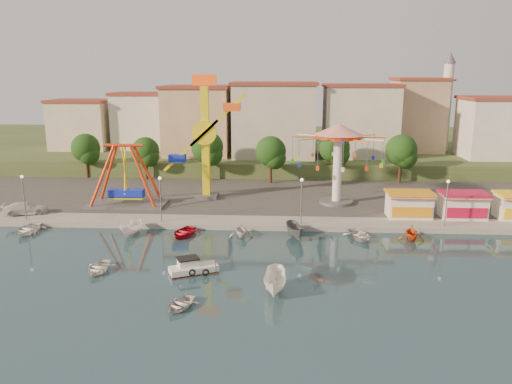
# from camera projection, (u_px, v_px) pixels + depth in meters

# --- Properties ---
(ground) EXTENTS (200.00, 200.00, 0.00)m
(ground) POSITION_uv_depth(u_px,v_px,m) (216.00, 271.00, 44.50)
(ground) COLOR #15323A
(ground) RESTS_ON ground
(quay_deck) EXTENTS (200.00, 100.00, 0.60)m
(quay_deck) POSITION_uv_depth(u_px,v_px,m) (255.00, 156.00, 104.65)
(quay_deck) COLOR #9E998E
(quay_deck) RESTS_ON ground
(asphalt_pad) EXTENTS (90.00, 28.00, 0.01)m
(asphalt_pad) POSITION_uv_depth(u_px,v_px,m) (243.00, 189.00, 73.50)
(asphalt_pad) COLOR #4C4944
(asphalt_pad) RESTS_ON quay_deck
(hill_terrace) EXTENTS (200.00, 60.00, 3.00)m
(hill_terrace) POSITION_uv_depth(u_px,v_px,m) (256.00, 147.00, 109.23)
(hill_terrace) COLOR #384C26
(hill_terrace) RESTS_ON ground
(pirate_ship_ride) EXTENTS (10.00, 5.00, 8.00)m
(pirate_ship_ride) POSITION_uv_depth(u_px,v_px,m) (125.00, 176.00, 63.66)
(pirate_ship_ride) COLOR #59595E
(pirate_ship_ride) RESTS_ON quay_deck
(kamikaze_tower) EXTENTS (7.60, 3.10, 16.50)m
(kamikaze_tower) POSITION_uv_depth(u_px,v_px,m) (208.00, 141.00, 66.30)
(kamikaze_tower) COLOR #59595E
(kamikaze_tower) RESTS_ON quay_deck
(wave_swinger) EXTENTS (11.60, 11.60, 10.40)m
(wave_swinger) POSITION_uv_depth(u_px,v_px,m) (338.00, 146.00, 63.69)
(wave_swinger) COLOR #59595E
(wave_swinger) RESTS_ON quay_deck
(booth_left) EXTENTS (5.40, 3.78, 3.08)m
(booth_left) POSITION_uv_depth(u_px,v_px,m) (409.00, 204.00, 58.91)
(booth_left) COLOR white
(booth_left) RESTS_ON quay_deck
(booth_mid) EXTENTS (5.40, 3.78, 3.08)m
(booth_mid) POSITION_uv_depth(u_px,v_px,m) (463.00, 205.00, 58.58)
(booth_mid) COLOR white
(booth_mid) RESTS_ON quay_deck
(lamp_post_0) EXTENTS (0.14, 0.14, 5.00)m
(lamp_post_0) POSITION_uv_depth(u_px,v_px,m) (24.00, 199.00, 57.67)
(lamp_post_0) COLOR #59595E
(lamp_post_0) RESTS_ON quay_deck
(lamp_post_1) EXTENTS (0.14, 0.14, 5.00)m
(lamp_post_1) POSITION_uv_depth(u_px,v_px,m) (161.00, 201.00, 56.83)
(lamp_post_1) COLOR #59595E
(lamp_post_1) RESTS_ON quay_deck
(lamp_post_2) EXTENTS (0.14, 0.14, 5.00)m
(lamp_post_2) POSITION_uv_depth(u_px,v_px,m) (301.00, 202.00, 55.99)
(lamp_post_2) COLOR #59595E
(lamp_post_2) RESTS_ON quay_deck
(lamp_post_3) EXTENTS (0.14, 0.14, 5.00)m
(lamp_post_3) POSITION_uv_depth(u_px,v_px,m) (446.00, 204.00, 55.14)
(lamp_post_3) COLOR #59595E
(lamp_post_3) RESTS_ON quay_deck
(tree_0) EXTENTS (4.60, 4.60, 7.19)m
(tree_0) POSITION_uv_depth(u_px,v_px,m) (86.00, 148.00, 80.52)
(tree_0) COLOR #382314
(tree_0) RESTS_ON quay_deck
(tree_1) EXTENTS (4.35, 4.35, 6.80)m
(tree_1) POSITION_uv_depth(u_px,v_px,m) (146.00, 151.00, 79.34)
(tree_1) COLOR #382314
(tree_1) RESTS_ON quay_deck
(tree_2) EXTENTS (5.02, 5.02, 7.85)m
(tree_2) POSITION_uv_depth(u_px,v_px,m) (207.00, 147.00, 78.22)
(tree_2) COLOR #382314
(tree_2) RESTS_ON quay_deck
(tree_3) EXTENTS (4.68, 4.68, 7.32)m
(tree_3) POSITION_uv_depth(u_px,v_px,m) (271.00, 151.00, 76.38)
(tree_3) COLOR #382314
(tree_3) RESTS_ON quay_deck
(tree_4) EXTENTS (4.86, 4.86, 7.60)m
(tree_4) POSITION_uv_depth(u_px,v_px,m) (334.00, 148.00, 78.71)
(tree_4) COLOR #382314
(tree_4) RESTS_ON quay_deck
(tree_5) EXTENTS (4.83, 4.83, 7.54)m
(tree_5) POSITION_uv_depth(u_px,v_px,m) (401.00, 150.00, 76.42)
(tree_5) COLOR #382314
(tree_5) RESTS_ON quay_deck
(building_0) EXTENTS (9.26, 9.53, 11.87)m
(building_0) POSITION_uv_depth(u_px,v_px,m) (63.00, 121.00, 88.93)
(building_0) COLOR beige
(building_0) RESTS_ON hill_terrace
(building_1) EXTENTS (12.33, 9.01, 8.63)m
(building_1) POSITION_uv_depth(u_px,v_px,m) (139.00, 127.00, 93.83)
(building_1) COLOR silver
(building_1) RESTS_ON hill_terrace
(building_2) EXTENTS (11.95, 9.28, 11.23)m
(building_2) POSITION_uv_depth(u_px,v_px,m) (208.00, 120.00, 93.40)
(building_2) COLOR tan
(building_2) RESTS_ON hill_terrace
(building_3) EXTENTS (12.59, 10.50, 9.20)m
(building_3) POSITION_uv_depth(u_px,v_px,m) (282.00, 128.00, 89.84)
(building_3) COLOR beige
(building_3) RESTS_ON hill_terrace
(building_4) EXTENTS (10.75, 9.23, 9.24)m
(building_4) POSITION_uv_depth(u_px,v_px,m) (354.00, 126.00, 92.43)
(building_4) COLOR beige
(building_4) RESTS_ON hill_terrace
(building_5) EXTENTS (12.77, 10.96, 11.21)m
(building_5) POSITION_uv_depth(u_px,v_px,m) (431.00, 122.00, 89.68)
(building_5) COLOR tan
(building_5) RESTS_ON hill_terrace
(building_6) EXTENTS (8.23, 8.98, 12.36)m
(building_6) POSITION_uv_depth(u_px,v_px,m) (502.00, 120.00, 87.41)
(building_6) COLOR silver
(building_6) RESTS_ON hill_terrace
(minaret) EXTENTS (2.80, 2.80, 18.00)m
(minaret) POSITION_uv_depth(u_px,v_px,m) (447.00, 99.00, 92.13)
(minaret) COLOR silver
(minaret) RESTS_ON hill_terrace
(cabin_motorboat) EXTENTS (4.55, 3.23, 1.50)m
(cabin_motorboat) POSITION_uv_depth(u_px,v_px,m) (193.00, 268.00, 44.13)
(cabin_motorboat) COLOR white
(cabin_motorboat) RESTS_ON ground
(rowboat_a) EXTENTS (2.56, 3.56, 0.73)m
(rowboat_a) POSITION_uv_depth(u_px,v_px,m) (98.00, 268.00, 44.41)
(rowboat_a) COLOR white
(rowboat_a) RESTS_ON ground
(rowboat_b) EXTENTS (3.15, 3.67, 0.64)m
(rowboat_b) POSITION_uv_depth(u_px,v_px,m) (180.00, 304.00, 37.52)
(rowboat_b) COLOR silver
(rowboat_b) RESTS_ON ground
(skiff) EXTENTS (2.00, 4.75, 1.80)m
(skiff) POSITION_uv_depth(u_px,v_px,m) (275.00, 282.00, 40.05)
(skiff) COLOR white
(skiff) RESTS_ON ground
(van) EXTENTS (5.48, 3.67, 1.48)m
(van) POSITION_uv_depth(u_px,v_px,m) (26.00, 208.00, 60.24)
(van) COLOR silver
(van) RESTS_ON quay_deck
(moored_boat_0) EXTENTS (3.16, 4.31, 0.87)m
(moored_boat_0) POSITION_uv_depth(u_px,v_px,m) (28.00, 229.00, 55.09)
(moored_boat_0) COLOR white
(moored_boat_0) RESTS_ON ground
(moored_boat_2) EXTENTS (2.29, 4.10, 1.49)m
(moored_boat_2) POSITION_uv_depth(u_px,v_px,m) (131.00, 228.00, 54.41)
(moored_boat_2) COLOR white
(moored_boat_2) RESTS_ON ground
(moored_boat_3) EXTENTS (3.78, 4.56, 0.82)m
(moored_boat_3) POSITION_uv_depth(u_px,v_px,m) (183.00, 232.00, 54.18)
(moored_boat_3) COLOR red
(moored_boat_3) RESTS_ON ground
(moored_boat_4) EXTENTS (3.26, 3.55, 1.58)m
(moored_boat_4) POSITION_uv_depth(u_px,v_px,m) (241.00, 230.00, 53.76)
(moored_boat_4) COLOR silver
(moored_boat_4) RESTS_ON ground
(moored_boat_5) EXTENTS (2.47, 4.39, 1.60)m
(moored_boat_5) POSITION_uv_depth(u_px,v_px,m) (295.00, 231.00, 53.45)
(moored_boat_5) COLOR #5A5B5F
(moored_boat_5) RESTS_ON ground
(moored_boat_6) EXTENTS (3.88, 4.62, 0.82)m
(moored_boat_6) POSITION_uv_depth(u_px,v_px,m) (360.00, 235.00, 53.18)
(moored_boat_6) COLOR silver
(moored_boat_6) RESTS_ON ground
(moored_boat_7) EXTENTS (2.88, 3.26, 1.61)m
(moored_boat_7) POSITION_uv_depth(u_px,v_px,m) (411.00, 232.00, 52.80)
(moored_boat_7) COLOR #D74613
(moored_boat_7) RESTS_ON ground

